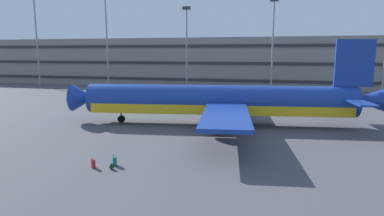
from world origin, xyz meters
TOP-DOWN VIEW (x-y plane):
  - ground_plane at (0.00, 0.00)m, footprint 600.00×600.00m
  - terminal_structure at (0.00, 49.02)m, footprint 169.06×18.05m
  - airliner at (2.98, -0.81)m, footprint 37.78×30.69m
  - light_mast_far_left at (-50.69, 34.25)m, footprint 1.80×0.50m
  - light_mast_left at (-30.83, 34.25)m, footprint 1.80×0.50m
  - light_mast_center_left at (-10.78, 34.25)m, footprint 1.80×0.50m
  - light_mast_center_right at (8.36, 34.25)m, footprint 1.80×0.50m
  - suitcase_red at (-4.11, -18.23)m, footprint 0.45×0.45m
  - suitcase_navy at (-2.72, -17.41)m, footprint 0.38×0.44m
  - backpack_large at (-2.59, -18.23)m, footprint 0.34×0.41m

SIDE VIEW (x-z plane):
  - ground_plane at x=0.00m, z-range 0.00..0.00m
  - backpack_large at x=-2.59m, z-range -0.03..0.48m
  - suitcase_red at x=-4.11m, z-range -0.03..0.74m
  - suitcase_navy at x=-2.72m, z-range -0.08..0.82m
  - airliner at x=2.98m, z-range -2.19..7.99m
  - terminal_structure at x=0.00m, z-range 0.00..12.40m
  - light_mast_center_left at x=-10.78m, z-range 1.64..20.61m
  - light_mast_center_right at x=8.36m, z-range 1.66..21.74m
  - light_mast_left at x=-30.83m, z-range 1.69..23.76m
  - light_mast_far_left at x=-50.69m, z-range 1.72..25.55m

